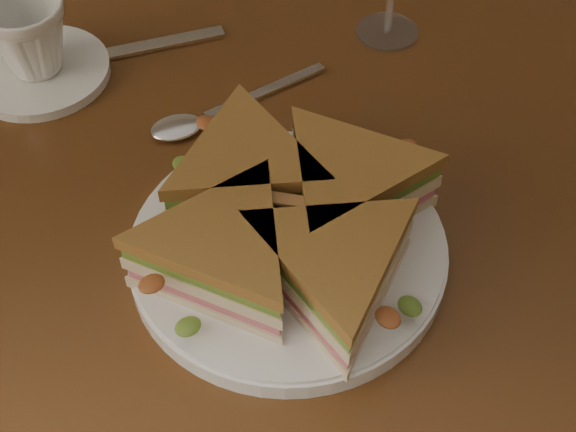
{
  "coord_description": "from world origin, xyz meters",
  "views": [
    {
      "loc": [
        -0.17,
        -0.47,
        1.25
      ],
      "look_at": [
        -0.03,
        -0.11,
        0.8
      ],
      "focal_mm": 50.0,
      "sensor_mm": 36.0,
      "label": 1
    }
  ],
  "objects": [
    {
      "name": "sandwich_wedges",
      "position": [
        -0.03,
        -0.11,
        0.8
      ],
      "size": [
        0.29,
        0.29,
        0.06
      ],
      "color": "beige",
      "rests_on": "plate"
    },
    {
      "name": "plate",
      "position": [
        -0.03,
        -0.11,
        0.76
      ],
      "size": [
        0.25,
        0.25,
        0.02
      ],
      "primitive_type": "cylinder",
      "color": "white",
      "rests_on": "table"
    },
    {
      "name": "crisps_mound",
      "position": [
        -0.03,
        -0.11,
        0.79
      ],
      "size": [
        0.09,
        0.09,
        0.05
      ],
      "primitive_type": null,
      "color": "#C94F19",
      "rests_on": "plate"
    },
    {
      "name": "spoon",
      "position": [
        -0.05,
        0.06,
        0.75
      ],
      "size": [
        0.18,
        0.05,
        0.01
      ],
      "rotation": [
        0.0,
        0.0,
        0.21
      ],
      "color": "silver",
      "rests_on": "table"
    },
    {
      "name": "saucer",
      "position": [
        -0.17,
        0.18,
        0.76
      ],
      "size": [
        0.13,
        0.13,
        0.01
      ],
      "primitive_type": "cylinder",
      "color": "white",
      "rests_on": "table"
    },
    {
      "name": "coffee_cup",
      "position": [
        -0.17,
        0.18,
        0.8
      ],
      "size": [
        0.1,
        0.1,
        0.07
      ],
      "primitive_type": "imported",
      "rotation": [
        0.0,
        0.0,
        0.34
      ],
      "color": "white",
      "rests_on": "saucer"
    },
    {
      "name": "table",
      "position": [
        0.0,
        0.0,
        0.65
      ],
      "size": [
        1.2,
        0.8,
        0.75
      ],
      "color": "#3A1F0D",
      "rests_on": "ground"
    },
    {
      "name": "knife",
      "position": [
        -0.1,
        0.19,
        0.75
      ],
      "size": [
        0.22,
        0.03,
        0.0
      ],
      "rotation": [
        0.0,
        0.0,
        -0.05
      ],
      "color": "silver",
      "rests_on": "table"
    }
  ]
}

